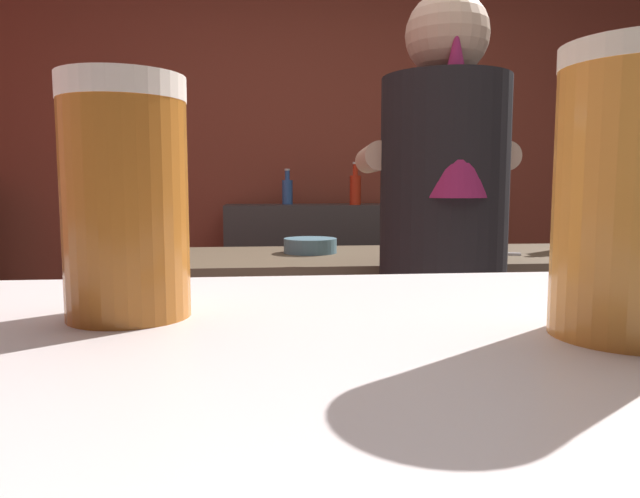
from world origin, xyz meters
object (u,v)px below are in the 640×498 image
pint_glass_near (126,199)px  bottle_soy (287,191)px  knife_block (574,222)px  mixing_bowl (310,246)px  chefs_knife (484,253)px  bottle_vinegar (355,188)px  pint_glass_far (633,194)px  bartender (443,259)px

pint_glass_near → bottle_soy: bottle_soy is taller
knife_block → mixing_bowl: 0.97m
chefs_knife → bottle_vinegar: bottle_vinegar is taller
knife_block → mixing_bowl: bearing=178.3°
pint_glass_far → bottle_soy: 2.98m
pint_glass_far → bottle_soy: size_ratio=0.74×
pint_glass_near → pint_glass_far: pint_glass_far is taller
bartender → pint_glass_far: (-0.31, -1.24, 0.19)m
bartender → chefs_knife: (0.28, 0.40, -0.03)m
pint_glass_far → bottle_vinegar: bearing=83.4°
chefs_knife → bottle_soy: bearing=132.0°
chefs_knife → pint_glass_far: pint_glass_far is taller
mixing_bowl → bottle_soy: 1.23m
mixing_bowl → pint_glass_far: pint_glass_far is taller
mixing_bowl → knife_block: bearing=-1.7°
pint_glass_near → pint_glass_far: 0.28m
mixing_bowl → pint_glass_near: bearing=-98.6°
bottle_vinegar → bartender: bearing=-90.8°
knife_block → bottle_vinegar: size_ratio=1.22×
mixing_bowl → pint_glass_near: (-0.26, -1.69, 0.20)m
knife_block → pint_glass_near: 2.07m
knife_block → chefs_knife: knife_block is taller
bartender → bottle_vinegar: bearing=4.0°
pint_glass_near → bottle_vinegar: 2.82m
knife_block → mixing_bowl: (-0.97, 0.03, -0.08)m
chefs_knife → pint_glass_near: pint_glass_near is taller
knife_block → pint_glass_far: size_ratio=1.92×
bottle_soy → chefs_knife: bearing=-65.1°
mixing_bowl → bottle_vinegar: bottle_vinegar is taller
knife_block → pint_glass_near: (-1.23, -1.66, 0.12)m
chefs_knife → bottle_soy: 1.48m
knife_block → pint_glass_far: pint_glass_far is taller
pint_glass_near → mixing_bowl: bearing=81.4°
bartender → knife_block: bearing=-48.3°
mixing_bowl → pint_glass_near: size_ratio=1.34×
chefs_knife → bottle_soy: size_ratio=1.22×
bartender → bottle_soy: bearing=15.8°
pint_glass_far → mixing_bowl: bearing=90.3°
bottle_vinegar → mixing_bowl: bearing=-107.6°
bartender → knife_block: 0.82m
mixing_bowl → bottle_vinegar: size_ratio=0.82×
chefs_knife → bottle_soy: (-0.62, 1.33, 0.21)m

